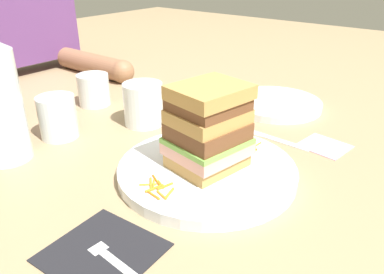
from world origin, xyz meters
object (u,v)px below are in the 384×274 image
(side_plate, at_px, (275,104))
(napkin_pink, at_px, (324,146))
(main_plate, at_px, (207,170))
(napkin_dark, at_px, (102,252))
(empty_tumbler_0, at_px, (58,117))
(sandwich, at_px, (208,128))
(knife, at_px, (264,135))
(empty_tumbler_1, at_px, (94,90))
(fork, at_px, (114,259))
(juice_glass, at_px, (143,107))

(side_plate, relative_size, napkin_pink, 2.58)
(napkin_pink, bearing_deg, main_plate, 153.24)
(napkin_dark, height_order, empty_tumbler_0, empty_tumbler_0)
(sandwich, height_order, knife, sandwich)
(empty_tumbler_1, xyz_separation_m, napkin_pink, (0.12, -0.50, -0.03))
(main_plate, relative_size, napkin_pink, 3.48)
(knife, distance_m, empty_tumbler_0, 0.39)
(sandwich, height_order, napkin_pink, sandwich)
(empty_tumbler_0, xyz_separation_m, napkin_pink, (0.27, -0.41, -0.04))
(fork, distance_m, knife, 0.40)
(main_plate, distance_m, empty_tumbler_1, 0.40)
(napkin_dark, xyz_separation_m, knife, (0.40, 0.01, 0.00))
(fork, bearing_deg, side_plate, 8.79)
(sandwich, xyz_separation_m, napkin_pink, (0.21, -0.11, -0.08))
(knife, xyz_separation_m, side_plate, (0.15, 0.06, 0.01))
(main_plate, relative_size, fork, 1.67)
(knife, bearing_deg, napkin_dark, -178.97)
(empty_tumbler_0, distance_m, napkin_pink, 0.49)
(main_plate, bearing_deg, empty_tumbler_0, 101.29)
(juice_glass, height_order, side_plate, juice_glass)
(empty_tumbler_0, xyz_separation_m, empty_tumbler_1, (0.15, 0.09, -0.00))
(juice_glass, height_order, napkin_pink, juice_glass)
(napkin_dark, distance_m, napkin_pink, 0.44)
(sandwich, height_order, juice_glass, sandwich)
(juice_glass, xyz_separation_m, side_plate, (0.25, -0.17, -0.03))
(sandwich, xyz_separation_m, fork, (-0.22, -0.03, -0.08))
(sandwich, bearing_deg, empty_tumbler_0, 101.23)
(fork, bearing_deg, juice_glass, 39.92)
(fork, distance_m, napkin_pink, 0.44)
(main_plate, height_order, sandwich, sandwich)
(fork, relative_size, knife, 0.83)
(knife, xyz_separation_m, napkin_pink, (0.03, -0.11, -0.00))
(sandwich, height_order, side_plate, sandwich)
(fork, height_order, juice_glass, juice_glass)
(napkin_dark, height_order, knife, same)
(empty_tumbler_1, bearing_deg, sandwich, -103.25)
(main_plate, relative_size, sandwich, 2.12)
(juice_glass, bearing_deg, knife, -65.56)
(juice_glass, bearing_deg, fork, -140.08)
(empty_tumbler_1, height_order, side_plate, empty_tumbler_1)
(main_plate, bearing_deg, empty_tumbler_1, 76.76)
(sandwich, bearing_deg, empty_tumbler_1, 76.75)
(fork, distance_m, empty_tumbler_0, 0.37)
(main_plate, relative_size, juice_glass, 3.25)
(napkin_pink, bearing_deg, knife, 105.36)
(napkin_dark, xyz_separation_m, empty_tumbler_0, (0.16, 0.31, 0.04))
(empty_tumbler_1, bearing_deg, juice_glass, -92.90)
(sandwich, relative_size, empty_tumbler_0, 1.63)
(juice_glass, bearing_deg, main_plate, -110.59)
(sandwich, distance_m, napkin_dark, 0.23)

